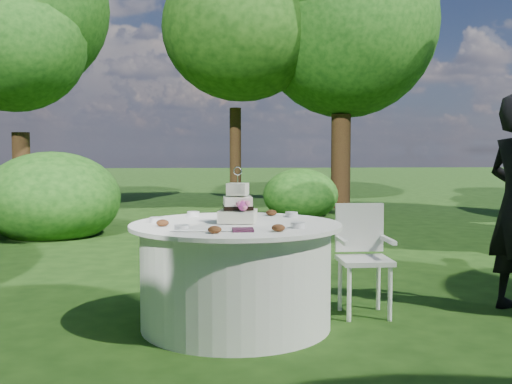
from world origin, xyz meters
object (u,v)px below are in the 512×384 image
at_px(napkins, 243,230).
at_px(cake, 238,208).
at_px(table, 236,274).
at_px(chair, 362,249).

height_order(napkins, cake, cake).
height_order(napkins, table, napkins).
xyz_separation_m(napkins, cake, (-0.01, 0.46, 0.10)).
bearing_deg(cake, table, -121.89).
distance_m(napkins, cake, 0.48).
xyz_separation_m(cake, chair, (1.01, 0.24, -0.37)).
height_order(table, cake, cake).
height_order(napkins, chair, chair).
distance_m(cake, chair, 1.10).
relative_size(napkins, chair, 0.16).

